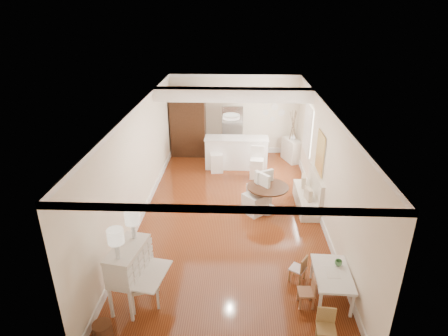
# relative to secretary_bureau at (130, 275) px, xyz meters

# --- Properties ---
(room) EXTENTS (9.00, 9.04, 2.82)m
(room) POSITION_rel_secretary_bureau_xyz_m (1.74, 3.45, 1.39)
(room) COLOR brown
(room) RESTS_ON ground
(secretary_bureau) EXTENTS (1.08, 1.10, 1.19)m
(secretary_bureau) POSITION_rel_secretary_bureau_xyz_m (0.00, 0.00, 0.00)
(secretary_bureau) COLOR white
(secretary_bureau) RESTS_ON ground
(gustavian_armchair) EXTENTS (0.70, 0.70, 0.94)m
(gustavian_armchair) POSITION_rel_secretary_bureau_xyz_m (0.22, -0.03, -0.12)
(gustavian_armchair) COLOR silver
(gustavian_armchair) RESTS_ON ground
(wicker_basket) EXTENTS (0.34, 0.34, 0.31)m
(wicker_basket) POSITION_rel_secretary_bureau_xyz_m (-0.26, -0.84, -0.44)
(wicker_basket) COLOR #5A321C
(wicker_basket) RESTS_ON ground
(kids_table) EXTENTS (0.68, 1.10, 0.54)m
(kids_table) POSITION_rel_secretary_bureau_xyz_m (3.60, 0.29, -0.33)
(kids_table) COLOR white
(kids_table) RESTS_ON ground
(kids_chair_a) EXTENTS (0.29, 0.29, 0.60)m
(kids_chair_a) POSITION_rel_secretary_bureau_xyz_m (3.11, 0.05, -0.30)
(kids_chair_a) COLOR #996645
(kids_chair_a) RESTS_ON ground
(kids_chair_b) EXTENTS (0.38, 0.38, 0.57)m
(kids_chair_b) POSITION_rel_secretary_bureau_xyz_m (3.05, 0.71, -0.31)
(kids_chair_b) COLOR #9A7146
(kids_chair_b) RESTS_ON ground
(kids_chair_c) EXTENTS (0.32, 0.32, 0.61)m
(kids_chair_c) POSITION_rel_secretary_bureau_xyz_m (3.29, -0.77, -0.29)
(kids_chair_c) COLOR #A07E48
(kids_chair_c) RESTS_ON ground
(banquette) EXTENTS (0.52, 1.60, 0.98)m
(banquette) POSITION_rel_secretary_bureau_xyz_m (3.69, 3.63, -0.10)
(banquette) COLOR silver
(banquette) RESTS_ON ground
(dining_table) EXTENTS (1.41, 1.41, 0.72)m
(dining_table) POSITION_rel_secretary_bureau_xyz_m (2.63, 3.37, -0.23)
(dining_table) COLOR #422515
(dining_table) RESTS_ON ground
(slip_chair_near) EXTENTS (0.72, 0.72, 1.05)m
(slip_chair_near) POSITION_rel_secretary_bureau_xyz_m (2.32, 3.28, -0.07)
(slip_chair_near) COLOR white
(slip_chair_near) RESTS_ON ground
(slip_chair_far) EXTENTS (0.69, 0.70, 1.05)m
(slip_chair_far) POSITION_rel_secretary_bureau_xyz_m (2.44, 3.80, -0.07)
(slip_chair_far) COLOR silver
(slip_chair_far) RESTS_ON ground
(breakfast_counter) EXTENTS (2.05, 0.65, 1.03)m
(breakfast_counter) POSITION_rel_secretary_bureau_xyz_m (1.80, 6.23, -0.08)
(breakfast_counter) COLOR white
(breakfast_counter) RESTS_ON ground
(bar_stool_left) EXTENTS (0.43, 0.43, 0.97)m
(bar_stool_left) POSITION_rel_secretary_bureau_xyz_m (1.18, 5.85, -0.11)
(bar_stool_left) COLOR white
(bar_stool_left) RESTS_ON ground
(bar_stool_right) EXTENTS (0.43, 0.43, 0.99)m
(bar_stool_right) POSITION_rel_secretary_bureau_xyz_m (2.44, 5.43, -0.10)
(bar_stool_right) COLOR white
(bar_stool_right) RESTS_ON ground
(pantry_cabinet) EXTENTS (1.20, 0.60, 2.30)m
(pantry_cabinet) POSITION_rel_secretary_bureau_xyz_m (0.10, 7.31, 0.56)
(pantry_cabinet) COLOR #381E11
(pantry_cabinet) RESTS_ON ground
(fridge) EXTENTS (0.75, 0.65, 1.80)m
(fridge) POSITION_rel_secretary_bureau_xyz_m (2.00, 7.28, 0.31)
(fridge) COLOR silver
(fridge) RESTS_ON ground
(sideboard) EXTENTS (0.63, 0.89, 0.77)m
(sideboard) POSITION_rel_secretary_bureau_xyz_m (3.68, 6.87, -0.21)
(sideboard) COLOR silver
(sideboard) RESTS_ON ground
(pencil_cup) EXTENTS (0.15, 0.15, 0.11)m
(pencil_cup) POSITION_rel_secretary_bureau_xyz_m (3.74, 0.50, -0.00)
(pencil_cup) COLOR #549158
(pencil_cup) RESTS_ON kids_table
(branch_vase) EXTENTS (0.20, 0.20, 0.19)m
(branch_vase) POSITION_rel_secretary_bureau_xyz_m (3.70, 6.85, 0.27)
(branch_vase) COLOR white
(branch_vase) RESTS_ON sideboard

